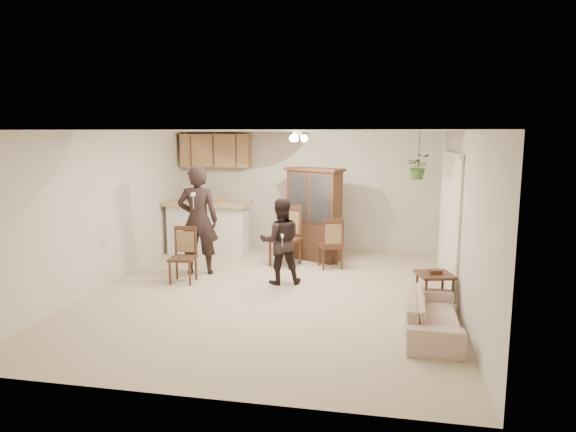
% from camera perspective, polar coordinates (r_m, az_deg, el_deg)
% --- Properties ---
extents(floor, '(6.50, 6.50, 0.00)m').
position_cam_1_polar(floor, '(8.09, -1.89, -8.57)').
color(floor, beige).
rests_on(floor, ground).
extents(ceiling, '(5.50, 6.50, 0.02)m').
position_cam_1_polar(ceiling, '(7.71, -1.99, 9.42)').
color(ceiling, white).
rests_on(ceiling, wall_back).
extents(wall_back, '(5.50, 0.02, 2.50)m').
position_cam_1_polar(wall_back, '(10.97, 1.84, 2.82)').
color(wall_back, beige).
rests_on(wall_back, ground).
extents(wall_front, '(5.50, 0.02, 2.50)m').
position_cam_1_polar(wall_front, '(4.76, -10.73, -5.84)').
color(wall_front, beige).
rests_on(wall_front, ground).
extents(wall_left, '(0.02, 6.50, 2.50)m').
position_cam_1_polar(wall_left, '(8.83, -19.63, 0.72)').
color(wall_left, beige).
rests_on(wall_left, ground).
extents(wall_right, '(0.02, 6.50, 2.50)m').
position_cam_1_polar(wall_right, '(7.68, 18.49, -0.42)').
color(wall_right, beige).
rests_on(wall_right, ground).
extents(breakfast_bar, '(1.60, 0.55, 1.00)m').
position_cam_1_polar(breakfast_bar, '(10.67, -8.82, -1.54)').
color(breakfast_bar, silver).
rests_on(breakfast_bar, floor).
extents(bar_top, '(1.75, 0.70, 0.08)m').
position_cam_1_polar(bar_top, '(10.58, -8.89, 1.39)').
color(bar_top, tan).
rests_on(bar_top, breakfast_bar).
extents(upper_cabinets, '(1.50, 0.34, 0.70)m').
position_cam_1_polar(upper_cabinets, '(11.19, -8.02, 7.23)').
color(upper_cabinets, olive).
rests_on(upper_cabinets, wall_back).
extents(vertical_blinds, '(0.06, 2.30, 2.10)m').
position_cam_1_polar(vertical_blinds, '(8.58, 17.41, -0.41)').
color(vertical_blinds, white).
rests_on(vertical_blinds, wall_right).
extents(ceiling_fixture, '(0.36, 0.36, 0.20)m').
position_cam_1_polar(ceiling_fixture, '(8.84, 1.04, 8.75)').
color(ceiling_fixture, '#F8E0BA').
rests_on(ceiling_fixture, ceiling).
extents(hanging_plant, '(0.43, 0.37, 0.48)m').
position_cam_1_polar(hanging_plant, '(9.95, 14.31, 5.35)').
color(hanging_plant, '#225120').
rests_on(hanging_plant, ceiling).
extents(plant_cord, '(0.01, 0.01, 0.65)m').
position_cam_1_polar(plant_cord, '(9.93, 14.39, 7.22)').
color(plant_cord, '#29231E').
rests_on(plant_cord, ceiling).
extents(sofa, '(0.78, 1.89, 0.73)m').
position_cam_1_polar(sofa, '(6.70, 15.79, -9.46)').
color(sofa, beige).
rests_on(sofa, floor).
extents(adult, '(0.73, 0.56, 1.80)m').
position_cam_1_polar(adult, '(9.14, -9.96, -0.83)').
color(adult, black).
rests_on(adult, floor).
extents(child, '(0.78, 0.68, 1.35)m').
position_cam_1_polar(child, '(8.45, -0.85, -3.06)').
color(child, black).
rests_on(child, floor).
extents(china_hutch, '(1.22, 0.88, 1.80)m').
position_cam_1_polar(china_hutch, '(10.04, 2.93, 0.14)').
color(china_hutch, '#331B12').
rests_on(china_hutch, floor).
extents(side_table, '(0.58, 0.58, 0.58)m').
position_cam_1_polar(side_table, '(7.60, 15.95, -7.98)').
color(side_table, '#331B12').
rests_on(side_table, floor).
extents(chair_bar, '(0.43, 0.43, 0.92)m').
position_cam_1_polar(chair_bar, '(8.77, -11.58, -5.59)').
color(chair_bar, '#331B12').
rests_on(chair_bar, floor).
extents(chair_hutch_left, '(0.63, 0.63, 1.13)m').
position_cam_1_polar(chair_hutch_left, '(9.65, -0.33, -3.69)').
color(chair_hutch_left, '#331B12').
rests_on(chair_hutch_left, floor).
extents(chair_hutch_right, '(0.54, 0.54, 0.95)m').
position_cam_1_polar(chair_hutch_right, '(9.54, 4.71, -4.18)').
color(chair_hutch_right, '#331B12').
rests_on(chair_hutch_right, floor).
extents(controller_adult, '(0.09, 0.17, 0.05)m').
position_cam_1_polar(controller_adult, '(8.62, -10.50, 2.38)').
color(controller_adult, white).
rests_on(controller_adult, adult).
extents(controller_child, '(0.07, 0.13, 0.04)m').
position_cam_1_polar(controller_child, '(8.09, -0.65, -2.19)').
color(controller_child, white).
rests_on(controller_child, child).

